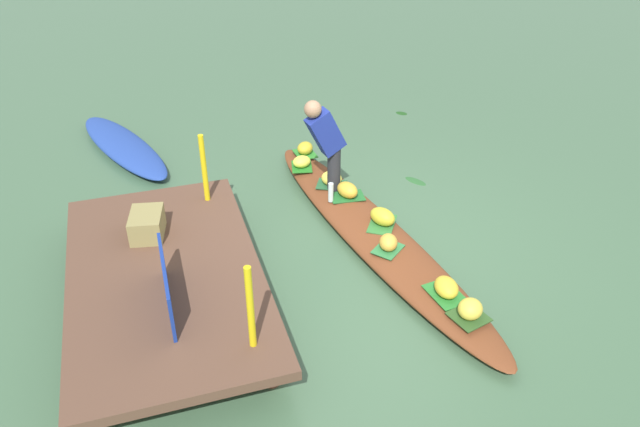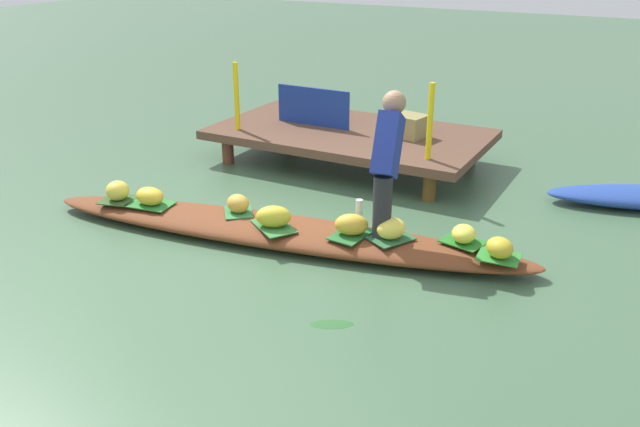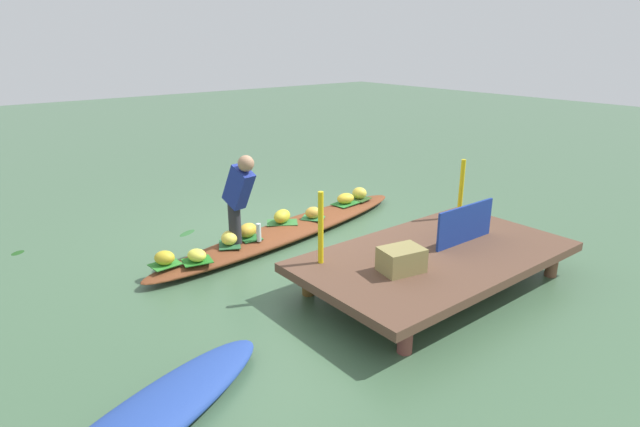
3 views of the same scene
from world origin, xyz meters
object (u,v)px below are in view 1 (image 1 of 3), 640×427
object	(u,v)px
market_banner	(167,285)
vendor_person	(326,140)
banana_bunch_2	(470,309)
banana_bunch_7	(305,148)
water_bottle	(331,192)
banana_bunch_6	(302,162)
banana_bunch_1	(347,190)
banana_bunch_4	(383,217)
banana_bunch_5	(332,178)
vendor_boat	(373,234)
moored_boat	(124,146)
produce_crate	(147,224)
banana_bunch_0	(388,242)
banana_bunch_3	(446,287)

from	to	relation	value
market_banner	vendor_person	bearing A→B (deg)	-47.42
banana_bunch_2	banana_bunch_7	xyz separation A→B (m)	(3.58, 0.52, -0.01)
banana_bunch_2	water_bottle	xyz separation A→B (m)	(2.32, 0.57, 0.02)
water_bottle	market_banner	size ratio (longest dim) A/B	0.25
water_bottle	banana_bunch_7	bearing A→B (deg)	-2.39
banana_bunch_6	water_bottle	world-z (taller)	water_bottle
banana_bunch_1	vendor_person	xyz separation A→B (m)	(0.22, 0.20, 0.59)
banana_bunch_4	banana_bunch_5	size ratio (longest dim) A/B	1.22
vendor_boat	banana_bunch_1	world-z (taller)	banana_bunch_1
banana_bunch_6	vendor_boat	bearing A→B (deg)	-166.85
moored_boat	banana_bunch_4	distance (m)	4.08
moored_boat	banana_bunch_2	size ratio (longest dim) A/B	10.32
banana_bunch_7	produce_crate	xyz separation A→B (m)	(-1.68, 2.18, 0.26)
banana_bunch_5	vendor_person	xyz separation A→B (m)	(-0.11, 0.11, 0.59)
banana_bunch_0	banana_bunch_5	xyz separation A→B (m)	(1.47, 0.14, 0.00)
market_banner	banana_bunch_7	bearing A→B (deg)	-35.53
water_bottle	produce_crate	size ratio (longest dim) A/B	0.55
banana_bunch_0	banana_bunch_1	size ratio (longest dim) A/B	0.80
banana_bunch_4	market_banner	world-z (taller)	market_banner
banana_bunch_2	banana_bunch_3	world-z (taller)	banana_bunch_2
banana_bunch_2	banana_bunch_3	xyz separation A→B (m)	(0.36, 0.06, -0.01)
banana_bunch_6	water_bottle	xyz separation A→B (m)	(-0.93, -0.09, 0.04)
banana_bunch_5	market_banner	distance (m)	2.94
banana_bunch_0	vendor_person	distance (m)	1.51
banana_bunch_4	banana_bunch_7	size ratio (longest dim) A/B	1.31
banana_bunch_0	market_banner	xyz separation A→B (m)	(-0.48, 2.30, 0.36)
banana_bunch_1	market_banner	bearing A→B (deg)	125.80
vendor_boat	banana_bunch_1	xyz separation A→B (m)	(0.71, 0.06, 0.19)
banana_bunch_1	banana_bunch_7	bearing A→B (deg)	7.75
vendor_boat	banana_bunch_3	bearing A→B (deg)	-179.00
banana_bunch_0	produce_crate	distance (m)	2.51
banana_bunch_3	banana_bunch_4	xyz separation A→B (m)	(1.32, 0.12, 0.01)
banana_bunch_3	water_bottle	bearing A→B (deg)	14.66
banana_bunch_1	banana_bunch_5	distance (m)	0.34
banana_bunch_5	banana_bunch_0	bearing A→B (deg)	-174.52
market_banner	produce_crate	bearing A→B (deg)	4.97
water_bottle	market_banner	xyz separation A→B (m)	(-1.59, 2.03, 0.33)
banana_bunch_4	banana_bunch_0	bearing A→B (deg)	165.10
banana_bunch_3	water_bottle	distance (m)	2.03
banana_bunch_6	market_banner	bearing A→B (deg)	142.39
banana_bunch_1	banana_bunch_6	size ratio (longest dim) A/B	1.20
banana_bunch_3	vendor_person	world-z (taller)	vendor_person
banana_bunch_1	produce_crate	world-z (taller)	produce_crate
moored_boat	water_bottle	xyz separation A→B (m)	(-2.42, -2.29, 0.20)
water_bottle	market_banner	bearing A→B (deg)	128.06
banana_bunch_0	banana_bunch_6	bearing A→B (deg)	10.15
market_banner	banana_bunch_5	bearing A→B (deg)	-47.32
banana_bunch_3	banana_bunch_4	size ratio (longest dim) A/B	0.95
banana_bunch_3	produce_crate	xyz separation A→B (m)	(1.55, 2.64, 0.26)
water_bottle	vendor_person	bearing A→B (deg)	-4.50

